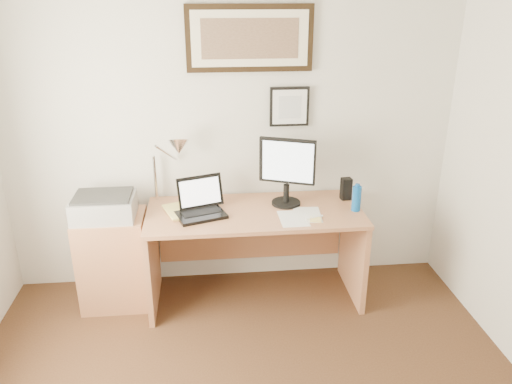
{
  "coord_description": "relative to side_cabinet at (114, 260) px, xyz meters",
  "views": [
    {
      "loc": [
        -0.18,
        -1.73,
        2.27
      ],
      "look_at": [
        0.14,
        1.43,
        0.98
      ],
      "focal_mm": 35.0,
      "sensor_mm": 36.0,
      "label": 1
    }
  ],
  "objects": [
    {
      "name": "book",
      "position": [
        0.43,
        -0.05,
        0.4
      ],
      "size": [
        0.3,
        0.34,
        0.02
      ],
      "primitive_type": "imported",
      "rotation": [
        0.0,
        0.0,
        0.35
      ],
      "color": "#F0D971",
      "rests_on": "desk"
    },
    {
      "name": "printer",
      "position": [
        -0.02,
        -0.01,
        0.45
      ],
      "size": [
        0.44,
        0.34,
        0.18
      ],
      "color": "#9E9EA1",
      "rests_on": "side_cabinet"
    },
    {
      "name": "desk_lamp",
      "position": [
        0.51,
        0.13,
        0.82
      ],
      "size": [
        0.29,
        0.27,
        0.53
      ],
      "color": "silver",
      "rests_on": "desk"
    },
    {
      "name": "side_cabinet",
      "position": [
        0.0,
        0.0,
        0.0
      ],
      "size": [
        0.5,
        0.4,
        0.73
      ],
      "primitive_type": "cube",
      "color": "#A96A46",
      "rests_on": "floor"
    },
    {
      "name": "speaker",
      "position": [
        1.8,
        0.1,
        0.47
      ],
      "size": [
        0.08,
        0.07,
        0.17
      ],
      "primitive_type": "cube",
      "rotation": [
        0.0,
        0.0,
        0.09
      ],
      "color": "black",
      "rests_on": "desk"
    },
    {
      "name": "wall_back",
      "position": [
        0.92,
        0.32,
        0.89
      ],
      "size": [
        3.5,
        0.02,
        2.5
      ],
      "primitive_type": "cube",
      "color": "silver",
      "rests_on": "ground"
    },
    {
      "name": "paper_sheet_b",
      "position": [
        1.45,
        -0.16,
        0.39
      ],
      "size": [
        0.21,
        0.29,
        0.0
      ],
      "primitive_type": "cube",
      "rotation": [
        0.0,
        0.0,
        -0.08
      ],
      "color": "white",
      "rests_on": "desk"
    },
    {
      "name": "desk",
      "position": [
        1.07,
        0.04,
        0.15
      ],
      "size": [
        1.6,
        0.7,
        0.75
      ],
      "color": "#A96A46",
      "rests_on": "floor"
    },
    {
      "name": "paper_sheet_a",
      "position": [
        1.33,
        -0.21,
        0.39
      ],
      "size": [
        0.2,
        0.28,
        0.0
      ],
      "primitive_type": "cube",
      "rotation": [
        0.0,
        0.0,
        0.02
      ],
      "color": "white",
      "rests_on": "desk"
    },
    {
      "name": "picture_large",
      "position": [
        1.07,
        0.29,
        1.59
      ],
      "size": [
        0.92,
        0.04,
        0.47
      ],
      "color": "black",
      "rests_on": "wall_back"
    },
    {
      "name": "lcd_monitor",
      "position": [
        1.32,
        0.04,
        0.68
      ],
      "size": [
        0.4,
        0.22,
        0.52
      ],
      "color": "black",
      "rests_on": "desk"
    },
    {
      "name": "water_bottle",
      "position": [
        1.82,
        -0.12,
        0.48
      ],
      "size": [
        0.07,
        0.07,
        0.19
      ],
      "primitive_type": "cylinder",
      "color": "#0D53AA",
      "rests_on": "desk"
    },
    {
      "name": "bottle_cap",
      "position": [
        1.82,
        -0.12,
        0.59
      ],
      "size": [
        0.03,
        0.03,
        0.02
      ],
      "primitive_type": "cylinder",
      "color": "#0D53AA",
      "rests_on": "water_bottle"
    },
    {
      "name": "laptop",
      "position": [
        0.67,
        -0.06,
        0.44
      ],
      "size": [
        0.4,
        0.39,
        0.26
      ],
      "color": "black",
      "rests_on": "desk"
    },
    {
      "name": "picture_small",
      "position": [
        1.37,
        0.29,
        1.09
      ],
      "size": [
        0.3,
        0.03,
        0.3
      ],
      "color": "black",
      "rests_on": "wall_back"
    },
    {
      "name": "marker_pen",
      "position": [
        1.48,
        -0.23,
        0.39
      ],
      "size": [
        0.14,
        0.06,
        0.02
      ],
      "primitive_type": "cylinder",
      "rotation": [
        0.0,
        1.57,
        0.35
      ],
      "color": "white",
      "rests_on": "desk"
    },
    {
      "name": "sticky_pad",
      "position": [
        1.48,
        -0.26,
        0.39
      ],
      "size": [
        0.09,
        0.09,
        0.01
      ],
      "primitive_type": "cube",
      "rotation": [
        0.0,
        0.0,
        -0.19
      ],
      "color": "#FCDF77",
      "rests_on": "desk"
    }
  ]
}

